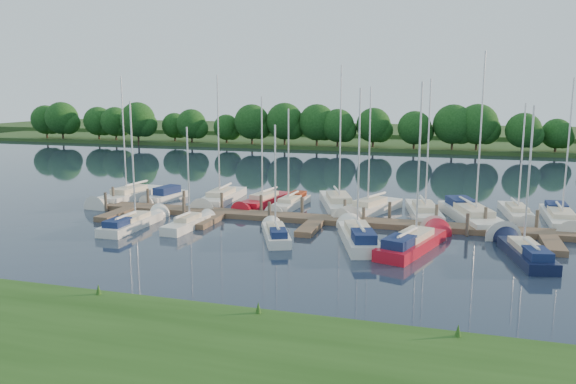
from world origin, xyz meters
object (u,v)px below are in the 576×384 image
(sailboat_n_5, at_px, (339,206))
(sailboat_s_2, at_px, (276,235))
(motorboat, at_px, (166,197))
(sailboat_n_0, at_px, (129,197))
(dock, at_px, (317,221))

(sailboat_n_5, relative_size, sailboat_s_2, 1.55)
(motorboat, height_order, sailboat_s_2, sailboat_s_2)
(sailboat_s_2, bearing_deg, motorboat, 120.01)
(sailboat_n_0, distance_m, sailboat_n_5, 19.33)
(sailboat_n_0, xyz_separation_m, sailboat_s_2, (17.17, -9.24, 0.03))
(dock, relative_size, sailboat_s_2, 4.98)
(dock, bearing_deg, sailboat_s_2, -107.47)
(dock, xyz_separation_m, sailboat_n_0, (-18.78, 4.10, 0.08))
(sailboat_n_0, relative_size, sailboat_n_5, 0.94)
(dock, relative_size, sailboat_n_5, 3.21)
(dock, xyz_separation_m, sailboat_n_5, (0.47, 5.87, 0.08))
(sailboat_n_0, height_order, motorboat, sailboat_n_0)
(dock, height_order, sailboat_n_0, sailboat_n_0)
(dock, distance_m, sailboat_n_0, 19.23)
(motorboat, xyz_separation_m, sailboat_n_5, (16.02, 0.72, -0.05))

